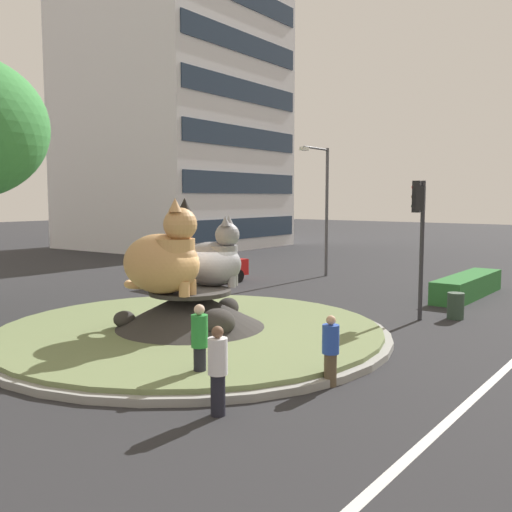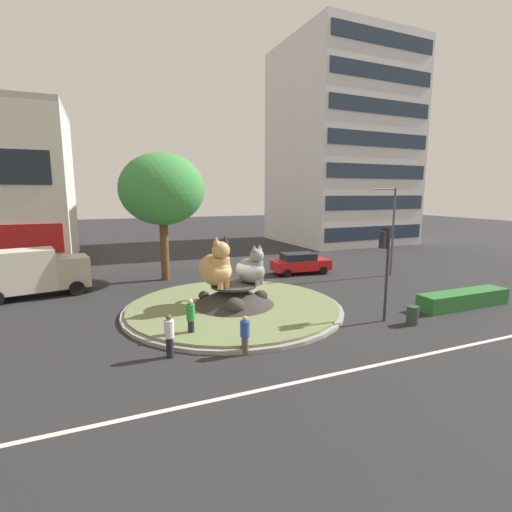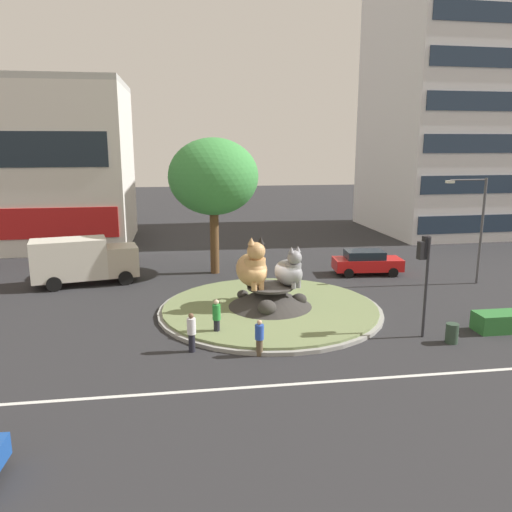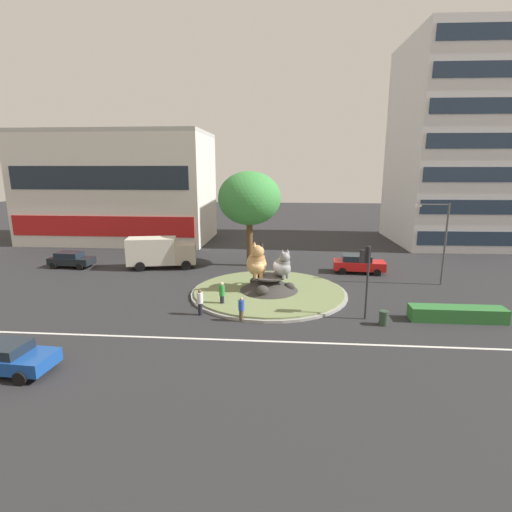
{
  "view_description": "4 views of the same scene",
  "coord_description": "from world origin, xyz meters",
  "px_view_note": "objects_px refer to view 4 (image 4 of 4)",
  "views": [
    {
      "loc": [
        -12.28,
        -11.73,
        4.14
      ],
      "look_at": [
        2.11,
        -0.85,
        2.29
      ],
      "focal_mm": 40.49,
      "sensor_mm": 36.0,
      "label": 1
    },
    {
      "loc": [
        -6.34,
        -18.65,
        6.3
      ],
      "look_at": [
        0.55,
        -1.85,
        3.23
      ],
      "focal_mm": 26.21,
      "sensor_mm": 36.0,
      "label": 2
    },
    {
      "loc": [
        -4.56,
        -25.36,
        8.76
      ],
      "look_at": [
        -0.63,
        0.83,
        2.85
      ],
      "focal_mm": 35.75,
      "sensor_mm": 36.0,
      "label": 3
    },
    {
      "loc": [
        1.3,
        -28.3,
        9.37
      ],
      "look_at": [
        -1.01,
        0.33,
        2.86
      ],
      "focal_mm": 27.3,
      "sensor_mm": 36.0,
      "label": 4
    }
  ],
  "objects_px": {
    "pedestrian_blue_shirt": "(241,309)",
    "litter_bin": "(384,318)",
    "traffic_light_mast": "(366,266)",
    "sedan_on_far_lane": "(71,259)",
    "parked_car_right": "(358,264)",
    "cat_statue_grey": "(283,266)",
    "cat_statue_calico": "(257,263)",
    "shophouse_block": "(120,187)",
    "office_tower": "(462,145)",
    "delivery_box_truck": "(160,252)",
    "pedestrian_white_shirt": "(200,302)",
    "broadleaf_tree_behind_island": "(249,199)",
    "hatchback_near_shophouse": "(2,357)",
    "pedestrian_green_shirt": "(222,294)",
    "streetlight_arm": "(441,237)"
  },
  "relations": [
    {
      "from": "office_tower",
      "to": "delivery_box_truck",
      "type": "distance_m",
      "value": 38.34
    },
    {
      "from": "shophouse_block",
      "to": "sedan_on_far_lane",
      "type": "distance_m",
      "value": 16.05
    },
    {
      "from": "pedestrian_blue_shirt",
      "to": "parked_car_right",
      "type": "xyz_separation_m",
      "value": [
        9.31,
        12.35,
        0.03
      ]
    },
    {
      "from": "cat_statue_grey",
      "to": "hatchback_near_shophouse",
      "type": "height_order",
      "value": "cat_statue_grey"
    },
    {
      "from": "cat_statue_grey",
      "to": "pedestrian_blue_shirt",
      "type": "xyz_separation_m",
      "value": [
        -2.46,
        -5.51,
        -1.38
      ]
    },
    {
      "from": "sedan_on_far_lane",
      "to": "office_tower",
      "type": "bearing_deg",
      "value": 24.9
    },
    {
      "from": "cat_statue_calico",
      "to": "office_tower",
      "type": "distance_m",
      "value": 34.2
    },
    {
      "from": "broadleaf_tree_behind_island",
      "to": "sedan_on_far_lane",
      "type": "bearing_deg",
      "value": -173.05
    },
    {
      "from": "pedestrian_white_shirt",
      "to": "hatchback_near_shophouse",
      "type": "height_order",
      "value": "pedestrian_white_shirt"
    },
    {
      "from": "pedestrian_green_shirt",
      "to": "hatchback_near_shophouse",
      "type": "bearing_deg",
      "value": -18.07
    },
    {
      "from": "broadleaf_tree_behind_island",
      "to": "delivery_box_truck",
      "type": "relative_size",
      "value": 1.37
    },
    {
      "from": "traffic_light_mast",
      "to": "pedestrian_blue_shirt",
      "type": "bearing_deg",
      "value": 87.36
    },
    {
      "from": "cat_statue_calico",
      "to": "cat_statue_grey",
      "type": "height_order",
      "value": "cat_statue_calico"
    },
    {
      "from": "streetlight_arm",
      "to": "delivery_box_truck",
      "type": "xyz_separation_m",
      "value": [
        -24.34,
        3.49,
        -2.39
      ]
    },
    {
      "from": "broadleaf_tree_behind_island",
      "to": "pedestrian_green_shirt",
      "type": "relative_size",
      "value": 5.08
    },
    {
      "from": "pedestrian_white_shirt",
      "to": "parked_car_right",
      "type": "relative_size",
      "value": 0.37
    },
    {
      "from": "traffic_light_mast",
      "to": "sedan_on_far_lane",
      "type": "xyz_separation_m",
      "value": [
        -25.63,
        11.08,
        -2.65
      ]
    },
    {
      "from": "traffic_light_mast",
      "to": "office_tower",
      "type": "bearing_deg",
      "value": -41.2
    },
    {
      "from": "delivery_box_truck",
      "to": "shophouse_block",
      "type": "bearing_deg",
      "value": 112.88
    },
    {
      "from": "shophouse_block",
      "to": "pedestrian_green_shirt",
      "type": "relative_size",
      "value": 12.88
    },
    {
      "from": "cat_statue_calico",
      "to": "parked_car_right",
      "type": "relative_size",
      "value": 0.63
    },
    {
      "from": "streetlight_arm",
      "to": "parked_car_right",
      "type": "xyz_separation_m",
      "value": [
        -5.78,
        3.27,
        -3.12
      ]
    },
    {
      "from": "cat_statue_calico",
      "to": "broadleaf_tree_behind_island",
      "type": "distance_m",
      "value": 9.62
    },
    {
      "from": "cat_statue_calico",
      "to": "shophouse_block",
      "type": "bearing_deg",
      "value": -151.63
    },
    {
      "from": "shophouse_block",
      "to": "delivery_box_truck",
      "type": "xyz_separation_m",
      "value": [
        9.76,
        -14.39,
        -5.33
      ]
    },
    {
      "from": "pedestrian_white_shirt",
      "to": "delivery_box_truck",
      "type": "xyz_separation_m",
      "value": [
        -6.46,
        11.73,
        0.68
      ]
    },
    {
      "from": "cat_statue_grey",
      "to": "delivery_box_truck",
      "type": "distance_m",
      "value": 13.7
    },
    {
      "from": "hatchback_near_shophouse",
      "to": "shophouse_block",
      "type": "bearing_deg",
      "value": 107.82
    },
    {
      "from": "cat_statue_grey",
      "to": "pedestrian_blue_shirt",
      "type": "bearing_deg",
      "value": -48.86
    },
    {
      "from": "streetlight_arm",
      "to": "pedestrian_green_shirt",
      "type": "distance_m",
      "value": 18.24
    },
    {
      "from": "shophouse_block",
      "to": "hatchback_near_shophouse",
      "type": "xyz_separation_m",
      "value": [
        8.61,
        -34.01,
        -6.14
      ]
    },
    {
      "from": "traffic_light_mast",
      "to": "parked_car_right",
      "type": "height_order",
      "value": "traffic_light_mast"
    },
    {
      "from": "cat_statue_calico",
      "to": "traffic_light_mast",
      "type": "xyz_separation_m",
      "value": [
        7.17,
        -4.58,
        1.04
      ]
    },
    {
      "from": "pedestrian_blue_shirt",
      "to": "litter_bin",
      "type": "relative_size",
      "value": 1.75
    },
    {
      "from": "traffic_light_mast",
      "to": "hatchback_near_shophouse",
      "type": "relative_size",
      "value": 0.98
    },
    {
      "from": "pedestrian_blue_shirt",
      "to": "office_tower",
      "type": "bearing_deg",
      "value": -172.83
    },
    {
      "from": "cat_statue_calico",
      "to": "shophouse_block",
      "type": "distance_m",
      "value": 29.25
    },
    {
      "from": "pedestrian_blue_shirt",
      "to": "shophouse_block",
      "type": "bearing_deg",
      "value": -97.71
    },
    {
      "from": "hatchback_near_shophouse",
      "to": "pedestrian_blue_shirt",
      "type": "bearing_deg",
      "value": 37.74
    },
    {
      "from": "shophouse_block",
      "to": "parked_car_right",
      "type": "distance_m",
      "value": 32.44
    },
    {
      "from": "office_tower",
      "to": "sedan_on_far_lane",
      "type": "relative_size",
      "value": 5.83
    },
    {
      "from": "pedestrian_blue_shirt",
      "to": "traffic_light_mast",
      "type": "bearing_deg",
      "value": 145.1
    },
    {
      "from": "cat_statue_calico",
      "to": "sedan_on_far_lane",
      "type": "distance_m",
      "value": 19.64
    },
    {
      "from": "pedestrian_white_shirt",
      "to": "delivery_box_truck",
      "type": "relative_size",
      "value": 0.26
    },
    {
      "from": "pedestrian_blue_shirt",
      "to": "cat_statue_grey",
      "type": "bearing_deg",
      "value": -157.0
    },
    {
      "from": "cat_statue_calico",
      "to": "cat_statue_grey",
      "type": "relative_size",
      "value": 1.19
    },
    {
      "from": "traffic_light_mast",
      "to": "parked_car_right",
      "type": "relative_size",
      "value": 1.0
    },
    {
      "from": "traffic_light_mast",
      "to": "sedan_on_far_lane",
      "type": "relative_size",
      "value": 1.12
    },
    {
      "from": "pedestrian_green_shirt",
      "to": "delivery_box_truck",
      "type": "relative_size",
      "value": 0.27
    },
    {
      "from": "hatchback_near_shophouse",
      "to": "parked_car_right",
      "type": "bearing_deg",
      "value": 48.16
    }
  ]
}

